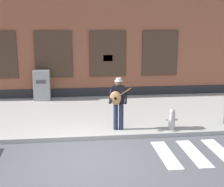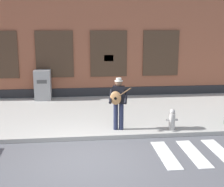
% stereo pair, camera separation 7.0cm
% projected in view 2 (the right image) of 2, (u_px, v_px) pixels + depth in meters
% --- Properties ---
extents(ground_plane, '(160.00, 160.00, 0.00)m').
position_uv_depth(ground_plane, '(87.00, 159.00, 8.37)').
color(ground_plane, '#56565B').
extents(sidewalk, '(28.00, 5.46, 0.14)m').
position_uv_depth(sidewalk, '(84.00, 114.00, 12.29)').
color(sidewalk, '#ADAAA3').
rests_on(sidewalk, ground).
extents(building_backdrop, '(28.00, 4.06, 7.89)m').
position_uv_depth(building_backdrop, '(81.00, 16.00, 16.03)').
color(building_backdrop, '#99563D').
rests_on(building_backdrop, ground).
extents(busker, '(0.72, 0.62, 1.72)m').
position_uv_depth(busker, '(118.00, 101.00, 10.03)').
color(busker, '#1E233D').
rests_on(busker, sidewalk).
extents(utility_box, '(0.73, 0.62, 1.36)m').
position_uv_depth(utility_box, '(43.00, 85.00, 14.15)').
color(utility_box, '#9E9E9E').
rests_on(utility_box, sidewalk).
extents(fire_hydrant, '(0.38, 0.20, 0.70)m').
position_uv_depth(fire_hydrant, '(172.00, 119.00, 10.19)').
color(fire_hydrant, '#B2ADA8').
rests_on(fire_hydrant, sidewalk).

